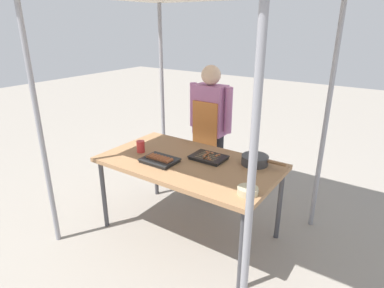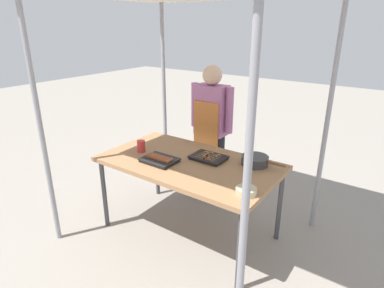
{
  "view_description": "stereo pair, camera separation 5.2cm",
  "coord_description": "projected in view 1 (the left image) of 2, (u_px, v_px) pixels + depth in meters",
  "views": [
    {
      "loc": [
        1.54,
        -2.19,
        1.93
      ],
      "look_at": [
        0.0,
        0.05,
        0.9
      ],
      "focal_mm": 30.36,
      "sensor_mm": 36.0,
      "label": 1
    },
    {
      "loc": [
        1.58,
        -2.16,
        1.93
      ],
      "look_at": [
        0.0,
        0.05,
        0.9
      ],
      "focal_mm": 30.36,
      "sensor_mm": 36.0,
      "label": 2
    }
  ],
  "objects": [
    {
      "name": "ground_plane",
      "position": [
        189.0,
        231.0,
        3.19
      ],
      "size": [
        18.0,
        18.0,
        0.0
      ],
      "primitive_type": "plane",
      "color": "gray"
    },
    {
      "name": "cooking_wok",
      "position": [
        255.0,
        160.0,
        2.84
      ],
      "size": [
        0.4,
        0.24,
        0.08
      ],
      "color": "#38383A",
      "rests_on": "stall_table"
    },
    {
      "name": "stall_table",
      "position": [
        189.0,
        166.0,
        2.94
      ],
      "size": [
        1.6,
        0.9,
        0.75
      ],
      "color": "#9E724C",
      "rests_on": "ground"
    },
    {
      "name": "stall_canopy",
      "position": [
        188.0,
        0.0,
        2.45
      ],
      "size": [
        2.1,
        1.8,
        2.18
      ],
      "color": "gray",
      "rests_on": "ground"
    },
    {
      "name": "tray_meat_skewers",
      "position": [
        208.0,
        157.0,
        2.96
      ],
      "size": [
        0.31,
        0.23,
        0.04
      ],
      "color": "black",
      "rests_on": "stall_table"
    },
    {
      "name": "tray_grilled_sausages",
      "position": [
        160.0,
        160.0,
        2.9
      ],
      "size": [
        0.31,
        0.24,
        0.05
      ],
      "color": "black",
      "rests_on": "stall_table"
    },
    {
      "name": "vendor_woman",
      "position": [
        210.0,
        123.0,
        3.56
      ],
      "size": [
        0.52,
        0.22,
        1.51
      ],
      "rotation": [
        0.0,
        0.0,
        3.14
      ],
      "color": "black",
      "rests_on": "ground"
    },
    {
      "name": "drink_cup_near_edge",
      "position": [
        141.0,
        147.0,
        3.11
      ],
      "size": [
        0.08,
        0.08,
        0.11
      ],
      "primitive_type": "cylinder",
      "color": "red",
      "rests_on": "stall_table"
    },
    {
      "name": "condiment_bowl",
      "position": [
        248.0,
        191.0,
        2.36
      ],
      "size": [
        0.15,
        0.15,
        0.05
      ],
      "primitive_type": "cylinder",
      "color": "#BFB28C",
      "rests_on": "stall_table"
    }
  ]
}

